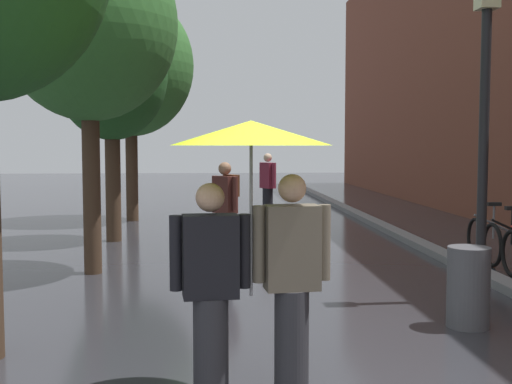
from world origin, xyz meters
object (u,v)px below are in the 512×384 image
pedestrian_walking_far (268,187)px  street_tree_1 (89,25)px  street_tree_2 (111,74)px  couple_under_umbrella (252,212)px  street_lamp_post (484,115)px  parked_bicycle_4 (505,237)px  street_tree_3 (130,66)px  litter_bin (468,287)px  pedestrian_walking_midground (226,209)px

pedestrian_walking_far → street_tree_1: bearing=-117.1°
street_tree_2 → couple_under_umbrella: size_ratio=2.24×
street_lamp_post → parked_bicycle_4: bearing=59.6°
street_tree_1 → pedestrian_walking_far: street_tree_1 is taller
street_tree_2 → street_tree_3: bearing=91.1°
litter_bin → pedestrian_walking_midground: (-2.48, 3.94, 0.45)m
street_tree_1 → pedestrian_walking_midground: 3.53m
street_tree_3 → couple_under_umbrella: size_ratio=2.71×
parked_bicycle_4 → pedestrian_walking_far: (-3.55, 5.41, 0.50)m
street_tree_2 → couple_under_umbrella: 8.65m
couple_under_umbrella → street_tree_1: bearing=113.1°
street_lamp_post → street_tree_3: bearing=121.5°
street_lamp_post → litter_bin: size_ratio=4.53×
street_tree_2 → street_lamp_post: (5.26, -5.24, -1.03)m
street_tree_1 → street_lamp_post: (5.07, -2.02, -1.39)m
street_tree_3 → parked_bicycle_4: street_tree_3 is taller
street_tree_2 → pedestrian_walking_midground: bearing=-47.5°
street_tree_2 → street_tree_3: (-0.07, 3.45, 0.58)m
street_tree_2 → litter_bin: size_ratio=5.50×
litter_bin → pedestrian_walking_midground: pedestrian_walking_midground is taller
litter_bin → parked_bicycle_4: bearing=60.0°
litter_bin → street_lamp_post: bearing=61.2°
street_tree_2 → couple_under_umbrella: bearing=-74.3°
street_tree_2 → street_lamp_post: bearing=-44.9°
couple_under_umbrella → litter_bin: (2.39, 1.80, -1.00)m
parked_bicycle_4 → pedestrian_walking_midground: pedestrian_walking_midground is taller
street_tree_1 → street_lamp_post: street_tree_1 is taller
street_tree_2 → pedestrian_walking_midground: (2.19, -2.39, -2.44)m
street_lamp_post → street_tree_2: bearing=135.1°
street_tree_1 → street_tree_2: 3.25m
street_tree_1 → pedestrian_walking_midground: (2.00, 0.84, -2.79)m
street_tree_3 → litter_bin: (4.74, -9.78, -3.46)m
street_lamp_post → litter_bin: bearing=-118.8°
street_tree_3 → pedestrian_walking_midground: (2.26, -5.83, -3.01)m
pedestrian_walking_far → street_lamp_post: bearing=-76.8°
pedestrian_walking_midground → pedestrian_walking_far: pedestrian_walking_far is taller
street_tree_1 → street_tree_2: (-0.19, 3.22, -0.35)m
street_tree_3 → pedestrian_walking_far: 4.58m
litter_bin → pedestrian_walking_far: pedestrian_walking_far is taller
street_tree_3 → pedestrian_walking_midground: size_ratio=3.46×
street_tree_1 → street_tree_2: street_tree_1 is taller
parked_bicycle_4 → pedestrian_walking_far: 6.49m
street_tree_1 → couple_under_umbrella: 5.78m
pedestrian_walking_far → parked_bicycle_4: bearing=-56.7°
street_tree_1 → parked_bicycle_4: (6.70, 0.75, -3.29)m
street_tree_2 → litter_bin: bearing=-53.6°
street_tree_3 → pedestrian_walking_midground: 6.94m
street_tree_2 → street_tree_3: size_ratio=0.82×
street_tree_3 → litter_bin: size_ratio=6.67×
couple_under_umbrella → street_tree_2: bearing=105.7°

